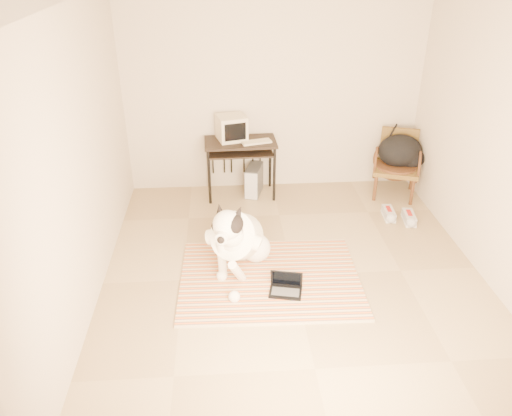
{
  "coord_description": "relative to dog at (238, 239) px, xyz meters",
  "views": [
    {
      "loc": [
        -0.71,
        -4.29,
        3.17
      ],
      "look_at": [
        -0.39,
        0.18,
        0.74
      ],
      "focal_mm": 35.0,
      "sensor_mm": 36.0,
      "label": 1
    }
  ],
  "objects": [
    {
      "name": "sneaker_right",
      "position": [
        2.2,
        0.86,
        -0.32
      ],
      "size": [
        0.17,
        0.34,
        0.11
      ],
      "color": "silver",
      "rests_on": "floor"
    },
    {
      "name": "floor",
      "position": [
        0.58,
        -0.18,
        -0.37
      ],
      "size": [
        4.5,
        4.5,
        0.0
      ],
      "primitive_type": "plane",
      "color": "tan",
      "rests_on": "ground"
    },
    {
      "name": "wall_left",
      "position": [
        -1.42,
        -0.18,
        0.98
      ],
      "size": [
        0.0,
        4.5,
        4.5
      ],
      "primitive_type": "plane",
      "rotation": [
        1.57,
        0.0,
        1.57
      ],
      "color": "beige",
      "rests_on": "floor"
    },
    {
      "name": "rug",
      "position": [
        0.33,
        -0.23,
        -0.36
      ],
      "size": [
        1.91,
        1.48,
        0.02
      ],
      "color": "orange",
      "rests_on": "floor"
    },
    {
      "name": "rattan_chair",
      "position": [
        2.25,
        1.67,
        0.07
      ],
      "size": [
        0.74,
        0.73,
        0.89
      ],
      "color": "brown",
      "rests_on": "floor"
    },
    {
      "name": "sneaker_left",
      "position": [
        1.98,
        0.99,
        -0.32
      ],
      "size": [
        0.15,
        0.33,
        0.11
      ],
      "color": "silver",
      "rests_on": "floor"
    },
    {
      "name": "crt_monitor",
      "position": [
        0.0,
        1.85,
        0.58
      ],
      "size": [
        0.44,
        0.42,
        0.32
      ],
      "color": "beige",
      "rests_on": "computer_desk"
    },
    {
      "name": "wall_back",
      "position": [
        0.58,
        2.07,
        0.98
      ],
      "size": [
        4.5,
        0.0,
        4.5
      ],
      "primitive_type": "plane",
      "rotation": [
        1.57,
        0.0,
        0.0
      ],
      "color": "beige",
      "rests_on": "floor"
    },
    {
      "name": "backpack",
      "position": [
        2.31,
        1.68,
        0.23
      ],
      "size": [
        0.63,
        0.49,
        0.44
      ],
      "color": "black",
      "rests_on": "rattan_chair"
    },
    {
      "name": "wall_right",
      "position": [
        2.58,
        -0.18,
        0.98
      ],
      "size": [
        0.0,
        4.5,
        4.5
      ],
      "primitive_type": "plane",
      "rotation": [
        1.57,
        0.0,
        -1.57
      ],
      "color": "beige",
      "rests_on": "floor"
    },
    {
      "name": "desk_keyboard",
      "position": [
        0.32,
        1.7,
        0.43
      ],
      "size": [
        0.41,
        0.24,
        0.03
      ],
      "primitive_type": "cube",
      "rotation": [
        0.0,
        0.0,
        0.26
      ],
      "color": "beige",
      "rests_on": "computer_desk"
    },
    {
      "name": "dog",
      "position": [
        0.0,
        0.0,
        0.0
      ],
      "size": [
        0.69,
        1.29,
        0.94
      ],
      "color": "white",
      "rests_on": "rug"
    },
    {
      "name": "wall_front",
      "position": [
        0.58,
        -2.43,
        0.98
      ],
      "size": [
        4.5,
        0.0,
        4.5
      ],
      "primitive_type": "plane",
      "rotation": [
        -1.57,
        0.0,
        0.0
      ],
      "color": "beige",
      "rests_on": "floor"
    },
    {
      "name": "pc_tower",
      "position": [
        0.3,
        1.8,
        -0.17
      ],
      "size": [
        0.29,
        0.46,
        0.41
      ],
      "color": "#4C4C4E",
      "rests_on": "floor"
    },
    {
      "name": "ceiling",
      "position": [
        0.58,
        -0.18,
        2.33
      ],
      "size": [
        4.5,
        4.5,
        0.0
      ],
      "primitive_type": "plane",
      "rotation": [
        3.14,
        0.0,
        0.0
      ],
      "color": "white",
      "rests_on": "wall_back"
    },
    {
      "name": "computer_desk",
      "position": [
        0.11,
        1.76,
        0.31
      ],
      "size": [
        0.97,
        0.55,
        0.79
      ],
      "color": "black",
      "rests_on": "floor"
    },
    {
      "name": "laptop",
      "position": [
        0.46,
        -0.46,
        -0.3
      ],
      "size": [
        0.37,
        0.3,
        0.23
      ],
      "color": "black",
      "rests_on": "rug"
    }
  ]
}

